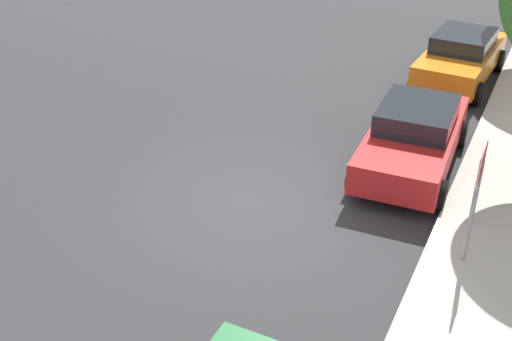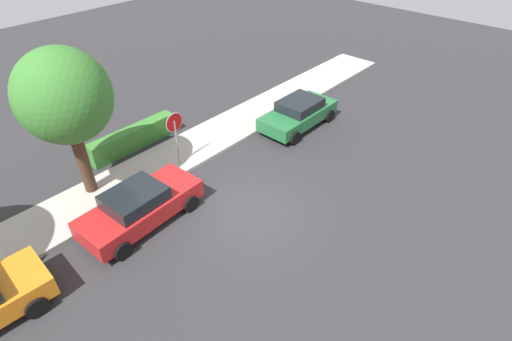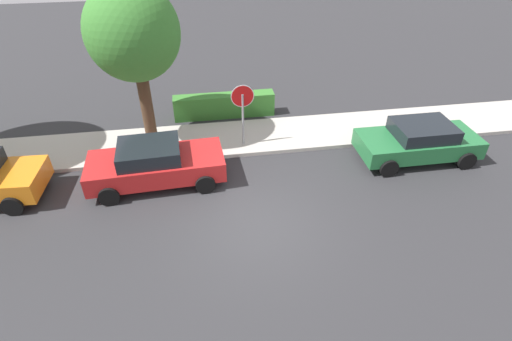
% 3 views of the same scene
% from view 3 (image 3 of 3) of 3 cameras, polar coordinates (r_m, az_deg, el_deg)
% --- Properties ---
extents(ground_plane, '(60.00, 60.00, 0.00)m').
position_cam_3_polar(ground_plane, '(11.81, 0.16, -7.60)').
color(ground_plane, '#2D2D30').
extents(sidewalk_curb, '(32.00, 2.51, 0.14)m').
position_cam_3_polar(sidewalk_curb, '(15.64, -2.69, 4.68)').
color(sidewalk_curb, '#B2ADA3').
rests_on(sidewalk_curb, ground_plane).
extents(stop_sign, '(0.83, 0.08, 2.50)m').
position_cam_3_polar(stop_sign, '(14.36, -1.91, 9.28)').
color(stop_sign, gray).
rests_on(stop_sign, ground_plane).
extents(parked_car_red, '(4.43, 2.16, 1.46)m').
position_cam_3_polar(parked_car_red, '(13.35, -14.22, 0.99)').
color(parked_car_red, red).
rests_on(parked_car_red, ground_plane).
extents(parked_car_green, '(4.20, 2.02, 1.38)m').
position_cam_3_polar(parked_car_green, '(15.31, 22.21, 3.95)').
color(parked_car_green, '#236B38').
rests_on(parked_car_green, ground_plane).
extents(street_tree_mid_block, '(3.14, 3.14, 5.79)m').
position_cam_3_polar(street_tree_mid_block, '(14.47, -17.18, 18.16)').
color(street_tree_mid_block, '#422D1E').
rests_on(street_tree_mid_block, ground_plane).
extents(front_yard_hedge, '(4.23, 0.63, 0.98)m').
position_cam_3_polar(front_yard_hedge, '(17.20, -4.56, 9.24)').
color(front_yard_hedge, '#387A2D').
rests_on(front_yard_hedge, ground_plane).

